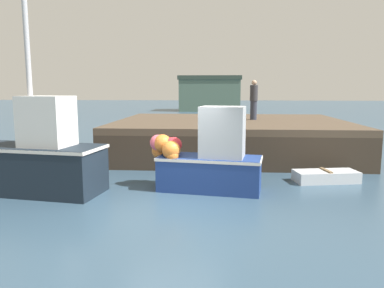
{
  "coord_description": "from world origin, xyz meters",
  "views": [
    {
      "loc": [
        1.13,
        -8.86,
        2.84
      ],
      "look_at": [
        0.19,
        4.2,
        0.88
      ],
      "focal_mm": 34.94,
      "sensor_mm": 36.0,
      "label": 1
    }
  ],
  "objects_px": {
    "rowboat": "(326,176)",
    "mooring_buoy_foreground": "(68,176)",
    "fishing_boat_near_left": "(37,159)",
    "fishing_boat_near_right": "(208,158)",
    "dockworker": "(254,100)"
  },
  "relations": [
    {
      "from": "mooring_buoy_foreground",
      "to": "dockworker",
      "type": "bearing_deg",
      "value": 47.37
    },
    {
      "from": "fishing_boat_near_right",
      "to": "mooring_buoy_foreground",
      "type": "height_order",
      "value": "fishing_boat_near_right"
    },
    {
      "from": "fishing_boat_near_right",
      "to": "dockworker",
      "type": "height_order",
      "value": "dockworker"
    },
    {
      "from": "rowboat",
      "to": "dockworker",
      "type": "distance_m",
      "value": 5.91
    },
    {
      "from": "mooring_buoy_foreground",
      "to": "rowboat",
      "type": "bearing_deg",
      "value": 8.6
    },
    {
      "from": "fishing_boat_near_right",
      "to": "rowboat",
      "type": "xyz_separation_m",
      "value": [
        3.59,
        1.18,
        -0.74
      ]
    },
    {
      "from": "fishing_boat_near_left",
      "to": "fishing_boat_near_right",
      "type": "bearing_deg",
      "value": 6.82
    },
    {
      "from": "fishing_boat_near_left",
      "to": "dockworker",
      "type": "bearing_deg",
      "value": 47.1
    },
    {
      "from": "fishing_boat_near_left",
      "to": "rowboat",
      "type": "relative_size",
      "value": 2.85
    },
    {
      "from": "rowboat",
      "to": "mooring_buoy_foreground",
      "type": "bearing_deg",
      "value": -171.4
    },
    {
      "from": "dockworker",
      "to": "mooring_buoy_foreground",
      "type": "distance_m",
      "value": 8.88
    },
    {
      "from": "fishing_boat_near_left",
      "to": "dockworker",
      "type": "relative_size",
      "value": 3.31
    },
    {
      "from": "fishing_boat_near_left",
      "to": "fishing_boat_near_right",
      "type": "relative_size",
      "value": 1.77
    },
    {
      "from": "fishing_boat_near_left",
      "to": "mooring_buoy_foreground",
      "type": "height_order",
      "value": "fishing_boat_near_left"
    },
    {
      "from": "rowboat",
      "to": "mooring_buoy_foreground",
      "type": "distance_m",
      "value": 7.71
    }
  ]
}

